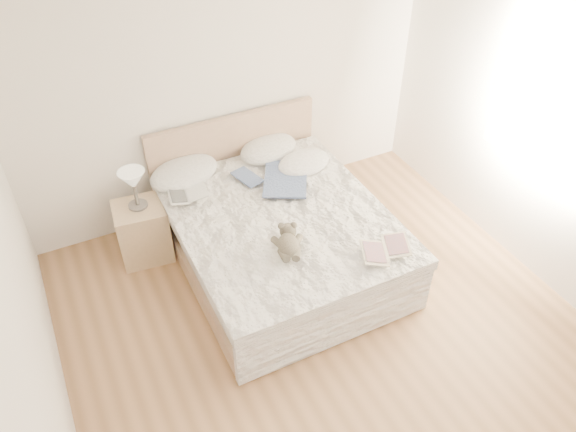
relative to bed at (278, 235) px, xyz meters
The scene contains 15 objects.
floor 1.23m from the bed, 90.00° to the right, with size 4.00×4.50×0.00m, color brown.
ceiling 2.67m from the bed, 90.00° to the right, with size 4.00×4.50×0.00m, color white.
wall_back 1.49m from the bed, 90.00° to the left, with size 4.00×0.02×2.70m, color white.
wall_left 2.55m from the bed, 149.21° to the right, with size 0.02×4.50×2.70m, color white.
window 2.46m from the bed, 24.16° to the right, with size 0.02×1.30×1.10m, color white.
bed is the anchor object (origin of this frame).
nightstand 1.23m from the bed, 150.08° to the left, with size 0.45×0.40×0.56m, color tan.
table_lamp 1.33m from the bed, 149.16° to the left, with size 0.24×0.24×0.37m.
pillow_left 1.05m from the bed, 124.19° to the left, with size 0.68×0.47×0.20m, color white.
pillow_middle 0.96m from the bed, 70.02° to the left, with size 0.62×0.43×0.19m, color white.
pillow_right 0.77m from the bed, 43.34° to the left, with size 0.53×0.37×0.16m, color white.
blouse 0.52m from the bed, 53.94° to the left, with size 0.61×0.65×0.02m, color #37476F, non-canonical shape.
photo_book 0.87m from the bed, 141.34° to the left, with size 0.36×0.24×0.03m, color silver.
childrens_book 1.06m from the bed, 58.47° to the right, with size 0.42×0.28×0.03m, color beige.
teddy_bear 0.67m from the bed, 107.05° to the right, with size 0.22×0.31×0.16m, color brown, non-canonical shape.
Camera 1 is at (-1.58, -2.20, 3.65)m, focal length 35.00 mm.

